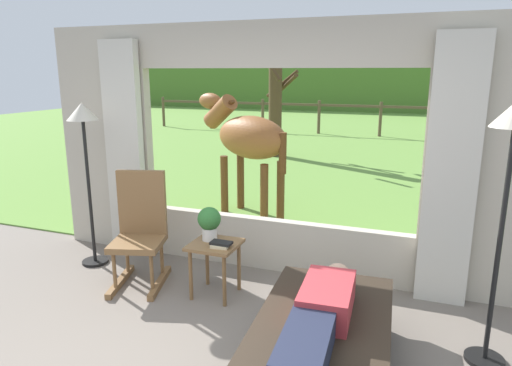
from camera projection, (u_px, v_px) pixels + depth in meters
back_wall_with_window at (272, 154)px, 4.69m from camera, size 5.20×0.12×2.55m
curtain_panel_left at (125, 151)px, 5.16m from camera, size 0.44×0.10×2.40m
curtain_panel_right at (451, 174)px, 4.00m from camera, size 0.44×0.10×2.40m
outdoor_pasture_lawn at (379, 136)px, 14.90m from camera, size 36.00×21.68×0.02m
distant_hill_ridge at (402, 88)px, 23.57m from camera, size 36.00×2.00×2.40m
recliner_sofa at (321, 350)px, 3.15m from camera, size 1.01×1.75×0.42m
reclining_person at (321, 313)px, 3.03m from camera, size 0.38×1.44×0.22m
rocking_chair at (140, 229)px, 4.56m from camera, size 0.64×0.78×1.12m
side_table at (215, 253)px, 4.29m from camera, size 0.44×0.44×0.52m
potted_plant at (209, 221)px, 4.31m from camera, size 0.22×0.22×0.32m
book_stack at (221, 244)px, 4.18m from camera, size 0.19×0.15×0.05m
floor_lamp_left at (84, 136)px, 4.79m from camera, size 0.32×0.32×1.76m
floor_lamp_right at (511, 156)px, 3.03m from camera, size 0.32×0.32×1.90m
horse at (248, 138)px, 6.50m from camera, size 1.77×1.12×1.73m
pasture_tree at (276, 98)px, 11.13m from camera, size 1.19×1.24×3.00m
pasture_fence_line at (381, 114)px, 14.69m from camera, size 16.10×0.10×1.10m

